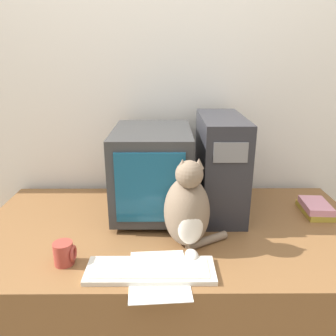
{
  "coord_description": "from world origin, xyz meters",
  "views": [
    {
      "loc": [
        -0.03,
        -0.89,
        1.51
      ],
      "look_at": [
        -0.02,
        0.47,
        1.04
      ],
      "focal_mm": 35.0,
      "sensor_mm": 36.0,
      "label": 1
    }
  ],
  "objects_px": {
    "computer_tower": "(220,165)",
    "keyboard": "(150,270)",
    "mug": "(64,253)",
    "cat": "(188,210)",
    "pen": "(127,259)",
    "crt_monitor": "(152,171)",
    "book_stack": "(315,208)"
  },
  "relations": [
    {
      "from": "crt_monitor",
      "to": "book_stack",
      "type": "relative_size",
      "value": 2.32
    },
    {
      "from": "computer_tower",
      "to": "cat",
      "type": "xyz_separation_m",
      "value": [
        -0.18,
        -0.34,
        -0.08
      ]
    },
    {
      "from": "mug",
      "to": "keyboard",
      "type": "bearing_deg",
      "value": -9.81
    },
    {
      "from": "crt_monitor",
      "to": "computer_tower",
      "type": "distance_m",
      "value": 0.34
    },
    {
      "from": "crt_monitor",
      "to": "book_stack",
      "type": "distance_m",
      "value": 0.83
    },
    {
      "from": "crt_monitor",
      "to": "computer_tower",
      "type": "bearing_deg",
      "value": 4.49
    },
    {
      "from": "book_stack",
      "to": "mug",
      "type": "relative_size",
      "value": 2.33
    },
    {
      "from": "crt_monitor",
      "to": "pen",
      "type": "distance_m",
      "value": 0.48
    },
    {
      "from": "cat",
      "to": "book_stack",
      "type": "bearing_deg",
      "value": 16.21
    },
    {
      "from": "cat",
      "to": "pen",
      "type": "distance_m",
      "value": 0.31
    },
    {
      "from": "pen",
      "to": "computer_tower",
      "type": "bearing_deg",
      "value": 47.3
    },
    {
      "from": "cat",
      "to": "pen",
      "type": "relative_size",
      "value": 2.6
    },
    {
      "from": "computer_tower",
      "to": "keyboard",
      "type": "bearing_deg",
      "value": -121.57
    },
    {
      "from": "computer_tower",
      "to": "keyboard",
      "type": "relative_size",
      "value": 1.03
    },
    {
      "from": "keyboard",
      "to": "pen",
      "type": "relative_size",
      "value": 3.17
    },
    {
      "from": "mug",
      "to": "cat",
      "type": "bearing_deg",
      "value": 15.8
    },
    {
      "from": "computer_tower",
      "to": "cat",
      "type": "height_order",
      "value": "computer_tower"
    },
    {
      "from": "keyboard",
      "to": "book_stack",
      "type": "relative_size",
      "value": 2.25
    },
    {
      "from": "keyboard",
      "to": "mug",
      "type": "height_order",
      "value": "mug"
    },
    {
      "from": "crt_monitor",
      "to": "mug",
      "type": "bearing_deg",
      "value": -125.4
    },
    {
      "from": "book_stack",
      "to": "mug",
      "type": "bearing_deg",
      "value": -159.85
    },
    {
      "from": "cat",
      "to": "mug",
      "type": "xyz_separation_m",
      "value": [
        -0.47,
        -0.13,
        -0.11
      ]
    },
    {
      "from": "crt_monitor",
      "to": "mug",
      "type": "height_order",
      "value": "crt_monitor"
    },
    {
      "from": "computer_tower",
      "to": "crt_monitor",
      "type": "bearing_deg",
      "value": -175.51
    },
    {
      "from": "book_stack",
      "to": "pen",
      "type": "bearing_deg",
      "value": -156.16
    },
    {
      "from": "computer_tower",
      "to": "mug",
      "type": "relative_size",
      "value": 5.38
    },
    {
      "from": "computer_tower",
      "to": "keyboard",
      "type": "height_order",
      "value": "computer_tower"
    },
    {
      "from": "cat",
      "to": "computer_tower",
      "type": "bearing_deg",
      "value": 55.06
    },
    {
      "from": "computer_tower",
      "to": "pen",
      "type": "distance_m",
      "value": 0.66
    },
    {
      "from": "computer_tower",
      "to": "book_stack",
      "type": "xyz_separation_m",
      "value": [
        0.48,
        -0.06,
        -0.21
      ]
    },
    {
      "from": "crt_monitor",
      "to": "computer_tower",
      "type": "height_order",
      "value": "computer_tower"
    },
    {
      "from": "pen",
      "to": "keyboard",
      "type": "bearing_deg",
      "value": -38.23
    }
  ]
}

